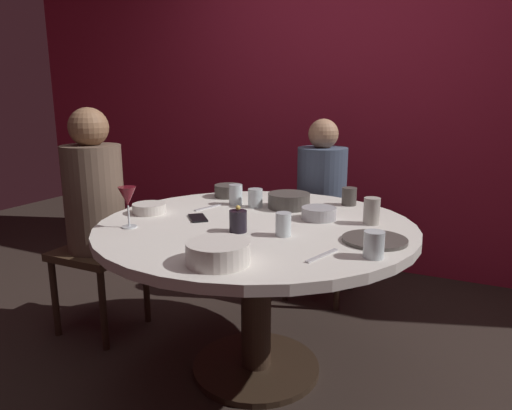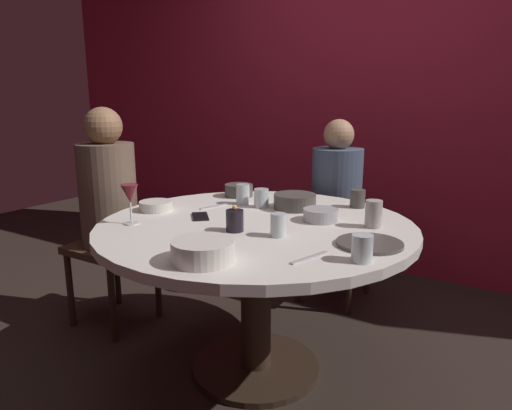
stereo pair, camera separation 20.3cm
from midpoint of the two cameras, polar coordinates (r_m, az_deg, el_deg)
name	(u,v)px [view 2 (the right image)]	position (r m, az deg, el deg)	size (l,w,h in m)	color
ground_plane	(256,369)	(2.35, 2.62, -19.54)	(8.00, 8.00, 0.00)	#2D231E
back_wall	(377,92)	(3.52, 16.31, 13.17)	(6.00, 0.10, 2.60)	maroon
dining_table	(256,253)	(2.09, 2.79, -5.92)	(1.40, 1.40, 0.73)	silver
seated_diner_left	(108,195)	(2.62, -15.64, 1.18)	(0.40, 0.40, 1.22)	#3F2D1E
seated_diner_back	(337,191)	(2.91, 11.85, 1.69)	(0.40, 0.40, 1.14)	#3F2D1E
candle_holder	(235,220)	(1.91, 0.41, -1.95)	(0.07, 0.07, 0.11)	black
wine_glass	(130,195)	(2.05, -12.54, 1.14)	(0.08, 0.08, 0.18)	silver
dinner_plate	(369,243)	(1.82, 16.93, -4.59)	(0.25, 0.25, 0.01)	#4C4742
cell_phone	(200,216)	(2.14, -4.18, -1.44)	(0.07, 0.14, 0.01)	black
bowl_serving_large	(321,215)	(2.11, 10.70, -1.24)	(0.16, 0.16, 0.06)	#B7B7BC
bowl_salad_center	(203,251)	(1.56, -2.84, -5.74)	(0.22, 0.22, 0.07)	silver
bowl_small_white	(239,190)	(2.58, 0.12, 1.79)	(0.16, 0.16, 0.07)	#4C4742
bowl_sauce_side	(295,201)	(2.31, 7.30, 0.42)	(0.21, 0.21, 0.07)	#4C4742
bowl_rice_portion	(156,206)	(2.29, -9.76, -0.13)	(0.16, 0.16, 0.05)	silver
cup_near_candle	(362,248)	(1.63, 16.46, -5.17)	(0.07, 0.07, 0.09)	silver
cup_by_left_diner	(358,199)	(2.40, 14.77, 0.74)	(0.07, 0.07, 0.09)	#4C4742
cup_by_right_diner	(278,225)	(1.85, 5.91, -2.50)	(0.06, 0.06, 0.09)	silver
cup_center_front	(243,194)	(2.39, 0.81, 1.31)	(0.07, 0.07, 0.10)	silver
cup_far_edge	(261,198)	(2.33, 3.16, 0.83)	(0.07, 0.07, 0.09)	silver
cup_beside_wine	(374,214)	(2.05, 17.02, -1.09)	(0.07, 0.07, 0.12)	#B2ADA3
fork_near_plate	(309,258)	(1.63, 10.15, -6.44)	(0.02, 0.18, 0.01)	#B7B7BC
knife_near_plate	(215,206)	(2.34, -2.63, -0.20)	(0.02, 0.18, 0.01)	#B7B7BC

